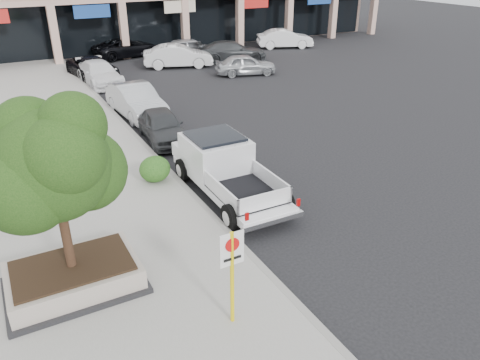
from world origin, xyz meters
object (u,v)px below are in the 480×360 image
(curb_car_d, at_px, (93,68))
(lot_car_b, at_px, (178,56))
(planter_tree, at_px, (58,162))
(lot_car_d, at_px, (127,48))
(planter, at_px, (74,277))
(curb_car_a, at_px, (162,126))
(no_parking_sign, at_px, (232,266))
(curb_car_c, at_px, (100,73))
(pickup_truck, at_px, (229,171))
(curb_car_b, at_px, (136,101))
(lot_car_a, at_px, (246,65))
(lot_car_e, at_px, (190,49))
(lot_car_f, at_px, (285,39))
(lot_car_c, at_px, (232,51))

(curb_car_d, bearing_deg, lot_car_b, -4.58)
(planter_tree, height_order, lot_car_d, planter_tree)
(planter, height_order, curb_car_d, curb_car_d)
(curb_car_a, bearing_deg, no_parking_sign, -97.56)
(planter, bearing_deg, curb_car_c, 74.86)
(curb_car_d, bearing_deg, pickup_truck, -96.43)
(pickup_truck, distance_m, curb_car_b, 9.82)
(planter_tree, distance_m, lot_car_d, 28.62)
(pickup_truck, height_order, curb_car_a, pickup_truck)
(no_parking_sign, bearing_deg, pickup_truck, 63.30)
(planter_tree, xyz_separation_m, curb_car_a, (5.28, 8.57, -2.73))
(curb_car_b, height_order, lot_car_b, lot_car_b)
(lot_car_a, bearing_deg, lot_car_b, 51.74)
(curb_car_c, height_order, lot_car_e, lot_car_e)
(planter_tree, bearing_deg, curb_car_b, 66.78)
(curb_car_a, bearing_deg, planter_tree, -116.60)
(curb_car_d, xyz_separation_m, lot_car_f, (16.92, 2.91, 0.10))
(planter, relative_size, lot_car_a, 0.79)
(lot_car_a, bearing_deg, lot_car_f, -32.25)
(curb_car_c, height_order, lot_car_b, lot_car_b)
(planter_tree, distance_m, no_parking_sign, 4.39)
(curb_car_c, bearing_deg, lot_car_c, 8.18)
(lot_car_f, bearing_deg, curb_car_b, 146.59)
(curb_car_b, bearing_deg, curb_car_c, 87.35)
(lot_car_b, bearing_deg, planter_tree, 170.87)
(lot_car_b, bearing_deg, curb_car_b, 165.79)
(curb_car_c, xyz_separation_m, lot_car_b, (6.08, 2.22, 0.10))
(curb_car_d, distance_m, lot_car_c, 10.36)
(planter_tree, relative_size, curb_car_d, 0.82)
(curb_car_b, height_order, lot_car_e, lot_car_e)
(curb_car_d, height_order, lot_car_d, lot_car_d)
(planter_tree, bearing_deg, lot_car_c, 54.32)
(lot_car_b, distance_m, lot_car_e, 2.65)
(curb_car_d, height_order, lot_car_e, lot_car_e)
(curb_car_b, bearing_deg, lot_car_f, 31.91)
(no_parking_sign, distance_m, curb_car_a, 11.87)
(curb_car_b, bearing_deg, planter, -117.10)
(curb_car_b, bearing_deg, planter_tree, -116.83)
(lot_car_a, height_order, lot_car_c, lot_car_c)
(no_parking_sign, bearing_deg, lot_car_e, 68.78)
(curb_car_d, distance_m, lot_car_e, 8.20)
(planter, bearing_deg, planter_tree, 48.97)
(lot_car_d, bearing_deg, planter, 149.61)
(lot_car_a, distance_m, lot_car_b, 5.32)
(curb_car_b, bearing_deg, no_parking_sign, -103.28)
(planter_tree, height_order, pickup_truck, planter_tree)
(planter, height_order, lot_car_b, lot_car_b)
(planter_tree, xyz_separation_m, lot_car_f, (22.10, 24.37, -2.64))
(curb_car_c, bearing_deg, lot_car_a, -16.07)
(curb_car_d, bearing_deg, curb_car_a, -96.91)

